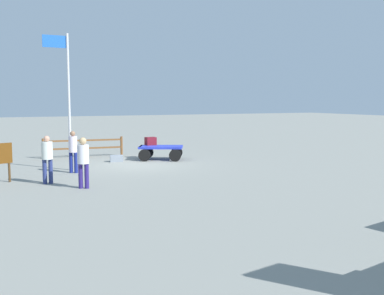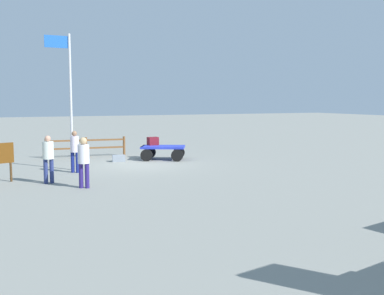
# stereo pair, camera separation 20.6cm
# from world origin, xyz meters

# --- Properties ---
(ground_plane) EXTENTS (120.00, 120.00, 0.00)m
(ground_plane) POSITION_xyz_m (0.00, 0.00, 0.00)
(ground_plane) COLOR gray
(luggage_cart) EXTENTS (2.36, 2.06, 0.66)m
(luggage_cart) POSITION_xyz_m (-1.52, -1.05, 0.48)
(luggage_cart) COLOR #2636C3
(luggage_cart) RESTS_ON ground
(suitcase_tan) EXTENTS (0.51, 0.42, 0.38)m
(suitcase_tan) POSITION_xyz_m (-1.25, -1.69, 0.85)
(suitcase_tan) COLOR maroon
(suitcase_tan) RESTS_ON luggage_cart
(suitcase_grey) EXTENTS (0.64, 0.47, 0.30)m
(suitcase_grey) POSITION_xyz_m (0.58, -1.27, 0.15)
(suitcase_grey) COLOR gray
(suitcase_grey) RESTS_ON ground
(worker_lead) EXTENTS (0.45, 0.45, 1.65)m
(worker_lead) POSITION_xyz_m (2.98, 1.13, 0.95)
(worker_lead) COLOR navy
(worker_lead) RESTS_ON ground
(worker_trailing) EXTENTS (0.41, 0.41, 1.65)m
(worker_trailing) POSITION_xyz_m (4.22, 3.11, 0.98)
(worker_trailing) COLOR navy
(worker_trailing) RESTS_ON ground
(worker_supervisor) EXTENTS (0.51, 0.51, 1.66)m
(worker_supervisor) POSITION_xyz_m (3.27, 4.43, 0.99)
(worker_supervisor) COLOR navy
(worker_supervisor) RESTS_ON ground
(flagpole) EXTENTS (1.01, 0.10, 5.47)m
(flagpole) POSITION_xyz_m (3.04, 0.34, 3.20)
(flagpole) COLOR silver
(flagpole) RESTS_ON ground
(wooden_fence) EXTENTS (3.92, 0.56, 0.98)m
(wooden_fence) POSITION_xyz_m (1.59, -3.66, 0.57)
(wooden_fence) COLOR brown
(wooden_fence) RESTS_ON ground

